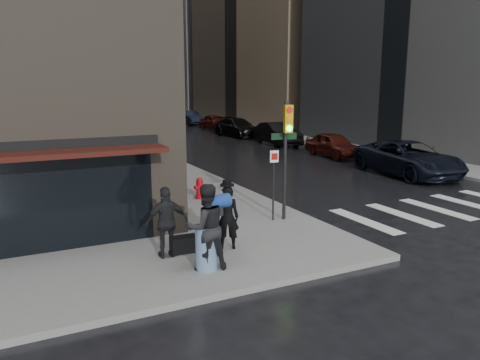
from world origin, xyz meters
The scene contains 17 objects.
ground centered at (0.00, 0.00, 0.00)m, with size 140.00×140.00×0.00m, color black.
sidewalk_left centered at (0.00, 27.00, 0.07)m, with size 4.00×50.00×0.15m, color slate.
sidewalk_right centered at (13.50, 27.00, 0.07)m, with size 3.00×50.00×0.15m, color slate.
crosswalk centered at (7.50, 1.00, 0.00)m, with size 8.50×3.00×0.01m.
bldg_right_far centered at (26.00, 58.00, 12.50)m, with size 22.00×20.00×25.00m, color slate.
bldg_distant centered at (6.00, 78.00, 16.00)m, with size 40.00×12.00×32.00m, color slate.
man_overcoat centered at (-1.70, 0.27, 0.90)m, with size 1.20×0.78×1.80m.
man_jeans centered at (-2.58, -0.71, 1.13)m, with size 1.39×0.78×1.96m.
man_greycoat centered at (-3.11, 0.40, 1.01)m, with size 1.04×0.49×1.73m.
traffic_light centered at (1.04, 1.83, 2.45)m, with size 0.88×0.48×3.57m.
fire_hydrant centered at (-0.26, 5.50, 0.50)m, with size 0.45×0.34×0.77m.
parked_car_0 centered at (10.41, 5.95, 0.80)m, with size 2.65×5.75×1.60m, color black.
parked_car_1 centered at (10.78, 12.07, 0.71)m, with size 1.68×4.17×1.42m, color #41130D.
parked_car_2 centered at (10.65, 18.19, 0.79)m, with size 1.66×4.77×1.57m, color black.
parked_car_3 centered at (10.50, 24.31, 0.75)m, with size 2.09×5.14×1.49m, color black.
parked_car_4 centered at (11.23, 30.43, 0.71)m, with size 1.67×4.14×1.41m, color #410E0D.
parked_car_5 centered at (11.01, 36.55, 0.73)m, with size 1.54×4.41×1.45m, color black.
Camera 1 is at (-6.30, -9.89, 4.24)m, focal length 35.00 mm.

